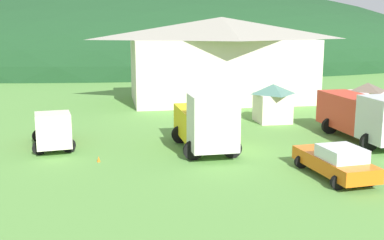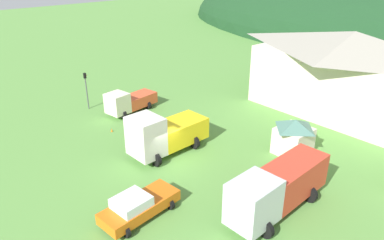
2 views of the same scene
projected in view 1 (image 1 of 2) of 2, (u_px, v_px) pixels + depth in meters
name	position (u px, v px, depth m)	size (l,w,h in m)	color
ground_plane	(234.00, 152.00, 28.02)	(200.00, 200.00, 0.00)	#5B9342
forested_hill_backdrop	(146.00, 64.00, 92.40)	(123.76, 60.00, 30.33)	#193D1E
depot_building	(221.00, 58.00, 46.37)	(18.55, 9.64, 8.19)	beige
play_shed_cream	(273.00, 102.00, 36.61)	(2.64, 2.77, 2.96)	beige
play_shed_pink	(367.00, 98.00, 39.71)	(2.43, 2.67, 2.69)	beige
light_truck_cream	(53.00, 129.00, 28.81)	(2.92, 5.70, 2.39)	beige
flatbed_truck_yellow	(206.00, 122.00, 27.91)	(3.46, 6.76, 3.63)	silver
tow_truck_silver	(363.00, 115.00, 30.34)	(3.17, 8.08, 3.21)	silver
service_pickup_orange	(336.00, 161.00, 23.19)	(2.70, 5.23, 1.66)	orange
traffic_cone_near_pickup	(99.00, 162.00, 26.03)	(0.36, 0.36, 0.64)	orange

